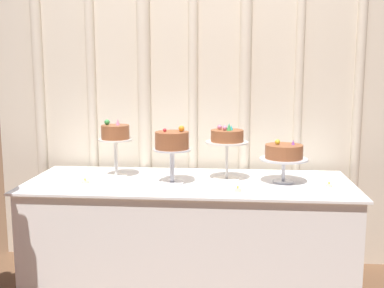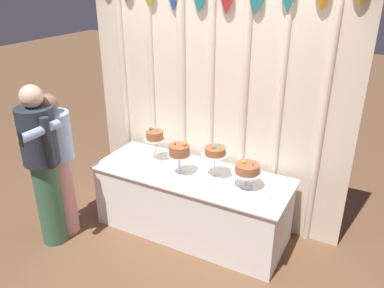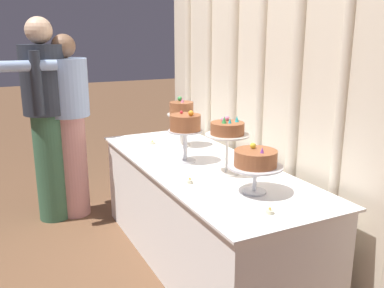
# 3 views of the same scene
# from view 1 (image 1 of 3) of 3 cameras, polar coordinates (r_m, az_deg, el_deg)

# --- Properties ---
(draped_curtain) EXTENTS (3.00, 0.16, 2.82)m
(draped_curtain) POSITION_cam_1_polar(r_m,az_deg,el_deg) (3.40, -0.02, 9.77)
(draped_curtain) COLOR beige
(draped_curtain) RESTS_ON ground_plane
(cake_table) EXTENTS (2.10, 0.79, 0.73)m
(cake_table) POSITION_cam_1_polar(r_m,az_deg,el_deg) (3.11, -0.37, -11.15)
(cake_table) COLOR white
(cake_table) RESTS_ON ground_plane
(cake_display_leftmost) EXTENTS (0.23, 0.23, 0.39)m
(cake_display_leftmost) POSITION_cam_1_polar(r_m,az_deg,el_deg) (3.12, -9.45, 0.97)
(cake_display_leftmost) COLOR silver
(cake_display_leftmost) RESTS_ON cake_table
(cake_display_midleft) EXTENTS (0.24, 0.24, 0.37)m
(cake_display_midleft) POSITION_cam_1_polar(r_m,az_deg,el_deg) (2.89, -2.48, 0.04)
(cake_display_midleft) COLOR silver
(cake_display_midleft) RESTS_ON cake_table
(cake_display_midright) EXTENTS (0.28, 0.28, 0.37)m
(cake_display_midright) POSITION_cam_1_polar(r_m,az_deg,el_deg) (2.99, 4.35, 0.47)
(cake_display_midright) COLOR silver
(cake_display_midright) RESTS_ON cake_table
(cake_display_rightmost) EXTENTS (0.31, 0.31, 0.28)m
(cake_display_rightmost) POSITION_cam_1_polar(r_m,az_deg,el_deg) (2.99, 11.28, -1.20)
(cake_display_rightmost) COLOR silver
(cake_display_rightmost) RESTS_ON cake_table
(tealight_far_left) EXTENTS (0.05, 0.05, 0.03)m
(tealight_far_left) POSITION_cam_1_polar(r_m,az_deg,el_deg) (3.03, -13.08, -4.56)
(tealight_far_left) COLOR beige
(tealight_far_left) RESTS_ON cake_table
(tealight_near_left) EXTENTS (0.04, 0.04, 0.04)m
(tealight_near_left) POSITION_cam_1_polar(r_m,az_deg,el_deg) (2.75, 5.67, -5.66)
(tealight_near_left) COLOR beige
(tealight_near_left) RESTS_ON cake_table
(tealight_near_right) EXTENTS (0.04, 0.04, 0.03)m
(tealight_near_right) POSITION_cam_1_polar(r_m,az_deg,el_deg) (2.97, 16.57, -4.92)
(tealight_near_right) COLOR beige
(tealight_near_right) RESTS_ON cake_table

